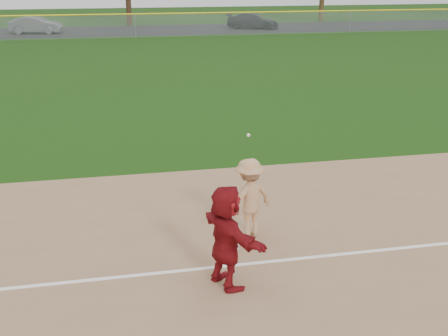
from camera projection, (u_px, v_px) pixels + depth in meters
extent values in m
plane|color=#163C0B|center=(238.00, 247.00, 12.17)|extent=(160.00, 160.00, 0.00)
cube|color=white|center=(247.00, 264.00, 11.43)|extent=(60.00, 0.10, 0.01)
cube|color=black|center=(132.00, 31.00, 54.62)|extent=(120.00, 10.00, 0.01)
cube|color=silver|center=(229.00, 244.00, 12.17)|extent=(0.58, 0.58, 0.10)
imported|color=maroon|center=(227.00, 237.00, 10.36)|extent=(1.21, 1.96, 2.02)
imported|color=#55585D|center=(36.00, 25.00, 51.78)|extent=(4.91, 2.43, 1.55)
imported|color=black|center=(253.00, 21.00, 56.00)|extent=(5.57, 4.06, 1.50)
imported|color=#A6A6A8|center=(249.00, 198.00, 12.37)|extent=(1.34, 1.08, 1.81)
sphere|color=white|center=(248.00, 135.00, 11.49)|extent=(0.07, 0.07, 0.07)
plane|color=#999EA0|center=(135.00, 26.00, 48.75)|extent=(110.00, 0.00, 110.00)
cylinder|color=yellow|center=(134.00, 14.00, 48.41)|extent=(110.00, 0.12, 0.12)
cylinder|color=gray|center=(135.00, 26.00, 48.75)|extent=(0.08, 0.08, 2.00)
cylinder|color=gray|center=(350.00, 22.00, 52.54)|extent=(0.08, 0.08, 2.00)
cylinder|color=#321F12|center=(129.00, 5.00, 59.01)|extent=(0.56, 0.56, 4.10)
cylinder|color=#3D2B16|center=(322.00, 4.00, 64.45)|extent=(0.56, 0.56, 3.64)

